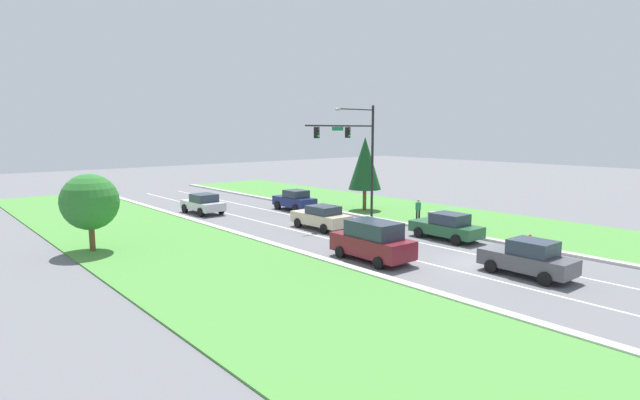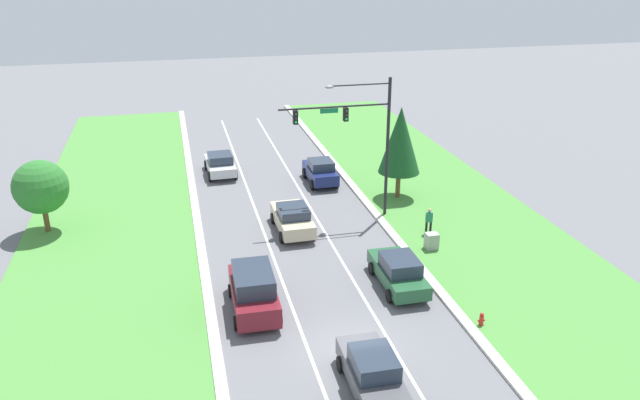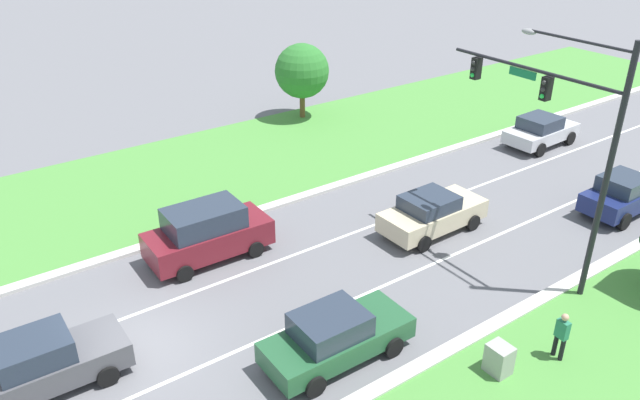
{
  "view_description": "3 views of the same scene",
  "coord_description": "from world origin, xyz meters",
  "px_view_note": "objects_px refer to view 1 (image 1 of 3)",
  "views": [
    {
      "loc": [
        -22.68,
        -13.76,
        6.96
      ],
      "look_at": [
        -0.8,
        12.03,
        2.22
      ],
      "focal_mm": 28.0,
      "sensor_mm": 36.0,
      "label": 1
    },
    {
      "loc": [
        -6.56,
        -21.2,
        15.9
      ],
      "look_at": [
        1.67,
        12.83,
        1.85
      ],
      "focal_mm": 35.0,
      "sensor_mm": 36.0,
      "label": 2
    },
    {
      "loc": [
        15.51,
        -3.98,
        13.01
      ],
      "look_at": [
        -1.95,
        8.46,
        1.94
      ],
      "focal_mm": 35.0,
      "sensor_mm": 36.0,
      "label": 3
    }
  ],
  "objects_px": {
    "traffic_signal_mast": "(356,145)",
    "graphite_sedan": "(528,258)",
    "forest_sedan": "(447,226)",
    "navy_sedan": "(295,200)",
    "conifer_near_right_tree": "(365,163)",
    "oak_near_left_tree": "(90,202)",
    "burgundy_suv": "(372,241)",
    "utility_cabinet": "(434,219)",
    "fire_hydrant": "(530,240)",
    "pedestrian": "(418,209)",
    "champagne_sedan": "(321,217)",
    "silver_sedan": "(203,204)"
  },
  "relations": [
    {
      "from": "navy_sedan",
      "to": "traffic_signal_mast",
      "type": "bearing_deg",
      "value": -83.52
    },
    {
      "from": "conifer_near_right_tree",
      "to": "graphite_sedan",
      "type": "bearing_deg",
      "value": -112.98
    },
    {
      "from": "burgundy_suv",
      "to": "pedestrian",
      "type": "bearing_deg",
      "value": 29.0
    },
    {
      "from": "navy_sedan",
      "to": "oak_near_left_tree",
      "type": "distance_m",
      "value": 18.76
    },
    {
      "from": "graphite_sedan",
      "to": "fire_hydrant",
      "type": "bearing_deg",
      "value": 27.46
    },
    {
      "from": "pedestrian",
      "to": "conifer_near_right_tree",
      "type": "height_order",
      "value": "conifer_near_right_tree"
    },
    {
      "from": "traffic_signal_mast",
      "to": "navy_sedan",
      "type": "height_order",
      "value": "traffic_signal_mast"
    },
    {
      "from": "fire_hydrant",
      "to": "conifer_near_right_tree",
      "type": "xyz_separation_m",
      "value": [
        1.81,
        15.88,
        3.79
      ]
    },
    {
      "from": "forest_sedan",
      "to": "conifer_near_right_tree",
      "type": "relative_size",
      "value": 0.73
    },
    {
      "from": "traffic_signal_mast",
      "to": "conifer_near_right_tree",
      "type": "xyz_separation_m",
      "value": [
        3.66,
        2.63,
        -1.69
      ]
    },
    {
      "from": "burgundy_suv",
      "to": "conifer_near_right_tree",
      "type": "bearing_deg",
      "value": 47.28
    },
    {
      "from": "forest_sedan",
      "to": "navy_sedan",
      "type": "distance_m",
      "value": 15.71
    },
    {
      "from": "graphite_sedan",
      "to": "fire_hydrant",
      "type": "height_order",
      "value": "graphite_sedan"
    },
    {
      "from": "pedestrian",
      "to": "traffic_signal_mast",
      "type": "bearing_deg",
      "value": -40.17
    },
    {
      "from": "forest_sedan",
      "to": "utility_cabinet",
      "type": "bearing_deg",
      "value": 47.37
    },
    {
      "from": "graphite_sedan",
      "to": "navy_sedan",
      "type": "xyz_separation_m",
      "value": [
        3.57,
        23.1,
        0.03
      ]
    },
    {
      "from": "fire_hydrant",
      "to": "oak_near_left_tree",
      "type": "bearing_deg",
      "value": 143.19
    },
    {
      "from": "graphite_sedan",
      "to": "burgundy_suv",
      "type": "xyz_separation_m",
      "value": [
        -3.61,
        6.86,
        0.21
      ]
    },
    {
      "from": "navy_sedan",
      "to": "oak_near_left_tree",
      "type": "bearing_deg",
      "value": -166.41
    },
    {
      "from": "graphite_sedan",
      "to": "burgundy_suv",
      "type": "bearing_deg",
      "value": 118.94
    },
    {
      "from": "graphite_sedan",
      "to": "conifer_near_right_tree",
      "type": "distance_m",
      "value": 20.84
    },
    {
      "from": "traffic_signal_mast",
      "to": "pedestrian",
      "type": "bearing_deg",
      "value": -45.86
    },
    {
      "from": "traffic_signal_mast",
      "to": "oak_near_left_tree",
      "type": "distance_m",
      "value": 19.27
    },
    {
      "from": "forest_sedan",
      "to": "utility_cabinet",
      "type": "distance_m",
      "value": 4.82
    },
    {
      "from": "burgundy_suv",
      "to": "conifer_near_right_tree",
      "type": "distance_m",
      "value": 17.06
    },
    {
      "from": "conifer_near_right_tree",
      "to": "oak_near_left_tree",
      "type": "relative_size",
      "value": 1.41
    },
    {
      "from": "pedestrian",
      "to": "forest_sedan",
      "type": "bearing_deg",
      "value": 59.87
    },
    {
      "from": "burgundy_suv",
      "to": "graphite_sedan",
      "type": "bearing_deg",
      "value": -61.08
    },
    {
      "from": "traffic_signal_mast",
      "to": "utility_cabinet",
      "type": "bearing_deg",
      "value": -63.27
    },
    {
      "from": "graphite_sedan",
      "to": "champagne_sedan",
      "type": "height_order",
      "value": "graphite_sedan"
    },
    {
      "from": "traffic_signal_mast",
      "to": "graphite_sedan",
      "type": "distance_m",
      "value": 17.61
    },
    {
      "from": "champagne_sedan",
      "to": "burgundy_suv",
      "type": "height_order",
      "value": "burgundy_suv"
    },
    {
      "from": "graphite_sedan",
      "to": "pedestrian",
      "type": "bearing_deg",
      "value": 60.13
    },
    {
      "from": "silver_sedan",
      "to": "pedestrian",
      "type": "bearing_deg",
      "value": -53.14
    },
    {
      "from": "oak_near_left_tree",
      "to": "navy_sedan",
      "type": "bearing_deg",
      "value": 13.93
    },
    {
      "from": "graphite_sedan",
      "to": "pedestrian",
      "type": "distance_m",
      "value": 15.01
    },
    {
      "from": "graphite_sedan",
      "to": "oak_near_left_tree",
      "type": "relative_size",
      "value": 0.98
    },
    {
      "from": "graphite_sedan",
      "to": "champagne_sedan",
      "type": "bearing_deg",
      "value": 91.52
    },
    {
      "from": "forest_sedan",
      "to": "fire_hydrant",
      "type": "bearing_deg",
      "value": -60.09
    },
    {
      "from": "graphite_sedan",
      "to": "fire_hydrant",
      "type": "distance_m",
      "value": 6.96
    },
    {
      "from": "fire_hydrant",
      "to": "pedestrian",
      "type": "bearing_deg",
      "value": 81.13
    },
    {
      "from": "champagne_sedan",
      "to": "oak_near_left_tree",
      "type": "height_order",
      "value": "oak_near_left_tree"
    },
    {
      "from": "forest_sedan",
      "to": "silver_sedan",
      "type": "bearing_deg",
      "value": 111.23
    },
    {
      "from": "navy_sedan",
      "to": "fire_hydrant",
      "type": "height_order",
      "value": "navy_sedan"
    },
    {
      "from": "graphite_sedan",
      "to": "navy_sedan",
      "type": "bearing_deg",
      "value": 82.44
    },
    {
      "from": "forest_sedan",
      "to": "silver_sedan",
      "type": "relative_size",
      "value": 1.06
    },
    {
      "from": "silver_sedan",
      "to": "fire_hydrant",
      "type": "bearing_deg",
      "value": -69.82
    },
    {
      "from": "navy_sedan",
      "to": "conifer_near_right_tree",
      "type": "bearing_deg",
      "value": -43.18
    },
    {
      "from": "graphite_sedan",
      "to": "utility_cabinet",
      "type": "xyz_separation_m",
      "value": [
        7.12,
        10.89,
        -0.37
      ]
    },
    {
      "from": "conifer_near_right_tree",
      "to": "silver_sedan",
      "type": "bearing_deg",
      "value": 145.9
    }
  ]
}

